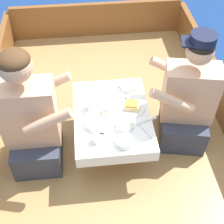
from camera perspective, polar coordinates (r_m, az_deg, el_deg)
The scene contains 22 objects.
ground_plane at distance 2.88m, azimuth -0.02°, elevation -8.47°, with size 60.00×60.00×0.00m, color navy.
boat_deck at distance 2.78m, azimuth -0.02°, elevation -7.02°, with size 2.08×3.41×0.25m, color #A87F4C.
bow_coaming at distance 3.83m, azimuth -2.79°, elevation 16.57°, with size 1.96×0.06×0.40m, color brown.
cockpit_table at distance 2.43m, azimuth 0.00°, elevation -0.96°, with size 0.59×0.79×0.36m.
person_port at distance 2.33m, azimuth -14.49°, elevation -1.73°, with size 0.52×0.44×1.05m.
person_starboard at distance 2.51m, azimuth 13.54°, elevation 1.79°, with size 0.58×0.52×1.01m.
plate_sandwich at distance 2.44m, azimuth 3.65°, elevation 0.79°, with size 0.21×0.21×0.01m.
plate_bread at distance 2.55m, azimuth -1.58°, elevation 3.27°, with size 0.22×0.22×0.01m.
sandwich at distance 2.42m, azimuth 3.68°, elevation 1.24°, with size 0.13×0.12×0.05m.
bowl_port_near at distance 2.19m, azimuth 2.30°, elevation -5.43°, with size 0.13×0.13×0.04m.
bowl_starboard_near at distance 2.30m, azimuth -3.20°, elevation -2.12°, with size 0.14×0.14×0.04m.
bowl_center_far at distance 2.60m, azimuth 3.00°, elevation 4.87°, with size 0.14×0.14×0.04m.
bowl_port_far at distance 2.29m, azimuth 2.29°, elevation -2.50°, with size 0.13×0.13×0.04m.
coffee_cup_port at distance 2.42m, azimuth -4.07°, elevation 1.40°, with size 0.09×0.07×0.07m.
coffee_cup_starboard at distance 2.20m, azimuth -2.89°, elevation -4.95°, with size 0.09×0.07×0.05m.
tin_can at distance 2.39m, azimuth -1.28°, elevation 0.34°, with size 0.07×0.07×0.05m.
utensil_fork_starboard at distance 2.50m, azimuth 1.63°, elevation 2.30°, with size 0.17×0.04×0.00m.
utensil_fork_port at distance 2.25m, azimuth -0.70°, elevation -4.30°, with size 0.16×0.09×0.00m.
utensil_spoon_center at distance 2.65m, azimuth -4.21°, elevation 5.22°, with size 0.16×0.08×0.01m.
utensil_spoon_starboard at distance 2.31m, azimuth 5.51°, elevation -2.92°, with size 0.09×0.16×0.01m.
utensil_spoon_port at distance 2.37m, azimuth 6.93°, elevation -1.41°, with size 0.17×0.07×0.01m.
utensil_knife_starboard at distance 2.39m, azimuth -2.62°, elevation -0.58°, with size 0.04×0.17×0.00m.
Camera 1 is at (-0.17, -1.64, 2.36)m, focal length 50.00 mm.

